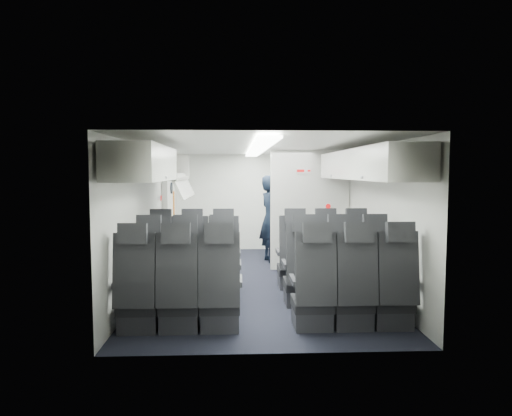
{
  "coord_description": "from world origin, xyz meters",
  "views": [
    {
      "loc": [
        -0.34,
        -7.29,
        1.77
      ],
      "look_at": [
        0.0,
        0.4,
        1.15
      ],
      "focal_mm": 32.0,
      "sensor_mm": 36.0,
      "label": 1
    }
  ],
  "objects": [
    {
      "name": "bulkhead_partition",
      "position": [
        0.98,
        0.8,
        1.08
      ],
      "size": [
        1.4,
        0.15,
        2.13
      ],
      "color": "silver",
      "rests_on": "cabin_shell"
    },
    {
      "name": "boarding_door",
      "position": [
        -1.64,
        1.55,
        0.95
      ],
      "size": [
        0.12,
        1.27,
        1.86
      ],
      "color": "silver",
      "rests_on": "cabin_shell"
    },
    {
      "name": "overhead_bin_right_front",
      "position": [
        1.4,
        -0.25,
        1.86
      ],
      "size": [
        0.53,
        1.7,
        0.4
      ],
      "color": "silver",
      "rests_on": "cabin_shell"
    },
    {
      "name": "galley_unit",
      "position": [
        0.95,
        2.72,
        0.95
      ],
      "size": [
        0.85,
        0.52,
        1.9
      ],
      "color": "#939399",
      "rests_on": "cabin_shell"
    },
    {
      "name": "flight_attendant",
      "position": [
        0.33,
        1.59,
        0.85
      ],
      "size": [
        0.56,
        0.7,
        1.69
      ],
      "primitive_type": "imported",
      "rotation": [
        0.0,
        0.0,
        1.84
      ],
      "color": "black",
      "rests_on": "ground"
    },
    {
      "name": "overhead_bin_right_rear",
      "position": [
        1.4,
        -2.0,
        1.86
      ],
      "size": [
        0.53,
        1.8,
        0.4
      ],
      "color": "silver",
      "rests_on": "cabin_shell"
    },
    {
      "name": "overhead_bin_left_rear",
      "position": [
        -1.4,
        -2.0,
        1.86
      ],
      "size": [
        0.53,
        1.8,
        0.4
      ],
      "color": "silver",
      "rests_on": "cabin_shell"
    },
    {
      "name": "cabin_shell",
      "position": [
        0.0,
        0.0,
        1.12
      ],
      "size": [
        3.41,
        6.01,
        2.16
      ],
      "color": "black",
      "rests_on": "ground"
    },
    {
      "name": "seat_row_front",
      "position": [
        -0.0,
        -0.53,
        0.4
      ],
      "size": [
        3.33,
        0.56,
        1.24
      ],
      "color": "black",
      "rests_on": "cabin_shell"
    },
    {
      "name": "overhead_bin_left_front_open",
      "position": [
        -1.44,
        -0.25,
        1.74
      ],
      "size": [
        0.64,
        1.7,
        0.72
      ],
      "color": "#9E9E93",
      "rests_on": "cabin_shell"
    },
    {
      "name": "seat_row_rear",
      "position": [
        -0.0,
        -2.33,
        0.4
      ],
      "size": [
        3.33,
        0.56,
        1.24
      ],
      "color": "black",
      "rests_on": "cabin_shell"
    },
    {
      "name": "papers",
      "position": [
        0.52,
        1.54,
        1.1
      ],
      "size": [
        0.17,
        0.1,
        0.13
      ],
      "primitive_type": "cube",
      "rotation": [
        0.0,
        0.0,
        0.48
      ],
      "color": "white",
      "rests_on": "flight_attendant"
    },
    {
      "name": "carry_on_bag",
      "position": [
        -1.43,
        -0.55,
        1.78
      ],
      "size": [
        0.49,
        0.4,
        0.25
      ],
      "primitive_type": "cube",
      "rotation": [
        0.0,
        0.0,
        0.28
      ],
      "color": "black",
      "rests_on": "overhead_bin_left_front_open"
    },
    {
      "name": "seat_row_mid",
      "position": [
        -0.0,
        -1.43,
        0.4
      ],
      "size": [
        3.33,
        0.56,
        1.24
      ],
      "color": "black",
      "rests_on": "cabin_shell"
    }
  ]
}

